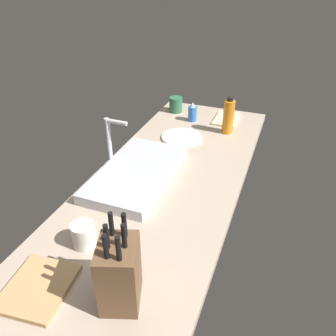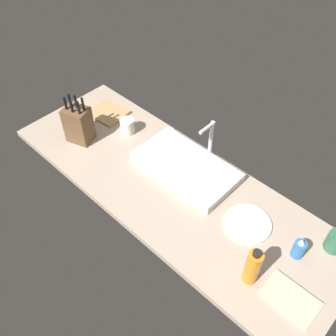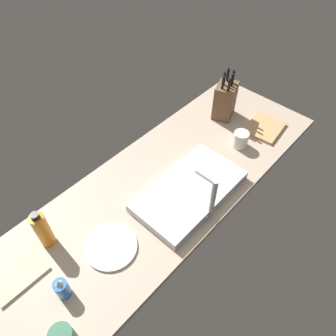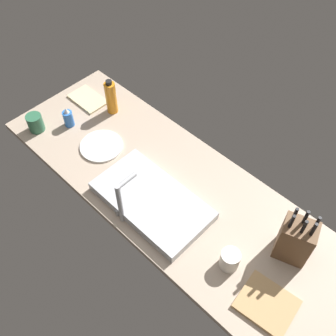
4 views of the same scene
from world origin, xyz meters
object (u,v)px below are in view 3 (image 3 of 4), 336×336
object	(u,v)px
dish_towel	(18,276)
faucet	(211,197)
ceramic_cup	(241,139)
sink_basin	(189,191)
cutting_board	(264,128)
dinner_plate	(111,247)
water_bottle	(43,230)
soap_bottle	(62,288)
knife_block	(225,100)

from	to	relation	value
dish_towel	faucet	bearing A→B (deg)	152.67
ceramic_cup	faucet	bearing A→B (deg)	17.66
ceramic_cup	sink_basin	bearing A→B (deg)	1.46
cutting_board	dish_towel	xyz separation A→B (cm)	(147.49, -26.65, -0.30)
dinner_plate	faucet	bearing A→B (deg)	153.19
dish_towel	water_bottle	bearing A→B (deg)	-166.62
sink_basin	ceramic_cup	size ratio (longest dim) A/B	6.02
soap_bottle	ceramic_cup	world-z (taller)	soap_bottle
faucet	dish_towel	size ratio (longest dim) A/B	1.17
faucet	dinner_plate	bearing A→B (deg)	-26.81
faucet	dinner_plate	world-z (taller)	faucet
dinner_plate	ceramic_cup	distance (cm)	91.39
cutting_board	water_bottle	world-z (taller)	water_bottle
faucet	water_bottle	world-z (taller)	faucet
knife_block	ceramic_cup	xyz separation A→B (cm)	(15.39, 22.88, -6.64)
ceramic_cup	knife_block	bearing A→B (deg)	-123.92
cutting_board	dish_towel	world-z (taller)	cutting_board
knife_block	cutting_board	world-z (taller)	knife_block
knife_block	cutting_board	bearing A→B (deg)	84.71
knife_block	water_bottle	bearing A→B (deg)	-21.60
water_bottle	dish_towel	world-z (taller)	water_bottle
soap_bottle	dish_towel	size ratio (longest dim) A/B	0.54
cutting_board	ceramic_cup	bearing A→B (deg)	-7.78
cutting_board	ceramic_cup	world-z (taller)	ceramic_cup
knife_block	dish_towel	bearing A→B (deg)	-19.59
soap_bottle	sink_basin	bearing A→B (deg)	176.10
ceramic_cup	soap_bottle	bearing A→B (deg)	-1.80
dinner_plate	dish_towel	bearing A→B (deg)	-27.95
faucet	water_bottle	distance (cm)	73.11
sink_basin	water_bottle	bearing A→B (deg)	-25.05
soap_bottle	water_bottle	distance (cm)	26.24
dish_towel	dinner_plate	bearing A→B (deg)	152.05
soap_bottle	knife_block	bearing A→B (deg)	-171.72
water_bottle	dinner_plate	size ratio (longest dim) A/B	0.95
knife_block	soap_bottle	world-z (taller)	knife_block
knife_block	soap_bottle	bearing A→B (deg)	-10.99
soap_bottle	ceramic_cup	distance (cm)	116.75
sink_basin	faucet	bearing A→B (deg)	75.78
dinner_plate	ceramic_cup	bearing A→B (deg)	176.64
knife_block	water_bottle	world-z (taller)	knife_block
water_bottle	soap_bottle	bearing A→B (deg)	70.07
soap_bottle	dinner_plate	world-z (taller)	soap_bottle
knife_block	dinner_plate	world-z (taller)	knife_block
soap_bottle	ceramic_cup	bearing A→B (deg)	178.20
dish_towel	soap_bottle	bearing A→B (deg)	114.18
faucet	ceramic_cup	xyz separation A→B (cm)	(-49.43, -15.74, -10.29)
faucet	dish_towel	bearing A→B (deg)	-27.33
soap_bottle	faucet	bearing A→B (deg)	163.90
faucet	knife_block	bearing A→B (deg)	-149.21
knife_block	dinner_plate	distance (cm)	108.50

